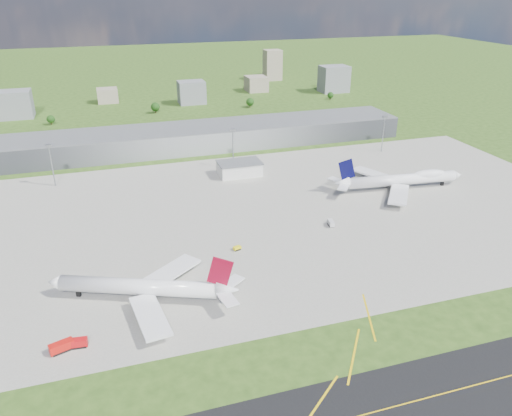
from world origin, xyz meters
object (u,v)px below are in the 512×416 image
object	(u,v)px
airliner_red_twin	(145,288)
crash_tender	(78,343)
van_white_far	(402,186)
van_white_near	(331,223)
fire_truck	(62,347)
airliner_blue_quad	(402,180)
tug_yellow	(237,248)

from	to	relation	value
airliner_red_twin	crash_tender	distance (m)	32.29
crash_tender	van_white_far	size ratio (longest dim) A/B	1.31
van_white_near	van_white_far	bearing A→B (deg)	-53.52
crash_tender	van_white_near	bearing A→B (deg)	31.35
fire_truck	crash_tender	bearing A→B (deg)	-12.39
airliner_blue_quad	van_white_far	xyz separation A→B (m)	(1.16, 0.76, -4.66)
fire_truck	crash_tender	world-z (taller)	fire_truck
tug_yellow	van_white_far	xyz separation A→B (m)	(112.69, 42.64, 0.24)
airliner_red_twin	van_white_far	bearing A→B (deg)	-133.29
van_white_far	crash_tender	bearing A→B (deg)	171.65
fire_truck	van_white_near	bearing A→B (deg)	6.53
airliner_blue_quad	airliner_red_twin	bearing A→B (deg)	-150.15
crash_tender	tug_yellow	bearing A→B (deg)	40.67
crash_tender	tug_yellow	distance (m)	83.09
tug_yellow	van_white_far	size ratio (longest dim) A/B	0.84
tug_yellow	fire_truck	bearing A→B (deg)	-163.71
fire_truck	van_white_far	world-z (taller)	fire_truck
crash_tender	tug_yellow	size ratio (longest dim) A/B	1.56
airliner_blue_quad	crash_tender	xyz separation A→B (m)	(-179.56, -89.59, -4.26)
airliner_blue_quad	van_white_near	xyz separation A→B (m)	(-60.25, -32.12, -4.44)
van_white_near	van_white_far	distance (m)	69.66
airliner_red_twin	van_white_near	xyz separation A→B (m)	(94.83, 36.76, -4.03)
crash_tender	van_white_near	xyz separation A→B (m)	(119.30, 57.46, -0.18)
airliner_red_twin	airliner_blue_quad	xyz separation A→B (m)	(155.08, 68.88, 0.40)
tug_yellow	van_white_far	world-z (taller)	van_white_far
airliner_red_twin	airliner_blue_quad	world-z (taller)	airliner_blue_quad
crash_tender	van_white_far	world-z (taller)	crash_tender
airliner_red_twin	fire_truck	xyz separation A→B (m)	(-29.72, -21.27, -3.70)
crash_tender	tug_yellow	xyz separation A→B (m)	(68.02, 47.71, -0.65)
airliner_red_twin	fire_truck	bearing A→B (deg)	58.27
airliner_red_twin	fire_truck	size ratio (longest dim) A/B	8.55
crash_tender	van_white_near	distance (m)	132.42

